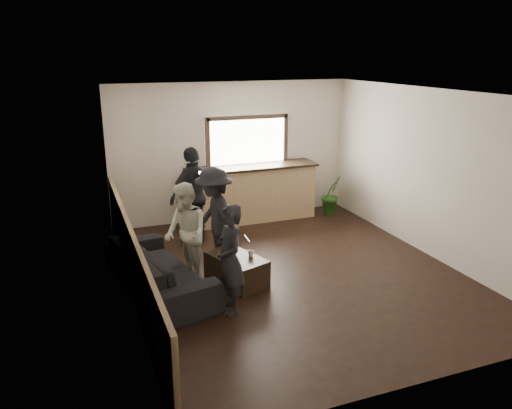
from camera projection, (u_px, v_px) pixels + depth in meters
name	position (u px, v px, depth m)	size (l,w,h in m)	color
ground	(293.00, 272.00, 7.92)	(5.00, 6.00, 0.01)	black
room_shell	(249.00, 188.00, 7.24)	(5.01, 6.01, 2.80)	silver
bar_counter	(252.00, 190.00, 10.25)	(2.70, 0.68, 2.13)	tan
sofa	(160.00, 269.00, 7.24)	(2.29, 0.90, 0.67)	black
coffee_table	(236.00, 269.00, 7.52)	(0.53, 0.96, 0.43)	black
cup_a	(226.00, 251.00, 7.55)	(0.12, 0.12, 0.09)	silver
cup_b	(251.00, 253.00, 7.46)	(0.10, 0.10, 0.09)	silver
potted_plant	(331.00, 194.00, 10.70)	(0.47, 0.38, 0.85)	#2D6623
person_a	(230.00, 260.00, 6.53)	(0.45, 0.55, 1.49)	black
person_b	(186.00, 233.00, 7.44)	(0.71, 0.84, 1.52)	beige
person_c	(214.00, 218.00, 7.91)	(0.68, 1.10, 1.65)	black
person_d	(194.00, 196.00, 8.93)	(1.12, 0.84, 1.77)	black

